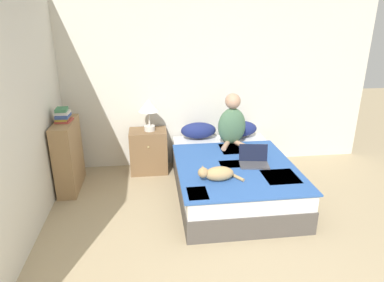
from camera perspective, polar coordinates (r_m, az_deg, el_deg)
wall_back at (r=5.16m, az=1.92°, el=9.75°), size 5.12×0.05×2.55m
wall_side at (r=3.81m, az=-26.63°, el=3.60°), size 0.05×4.06×2.55m
bed at (r=4.51m, az=6.59°, el=-5.95°), size 1.44×2.04×0.48m
pillow_near at (r=5.09m, az=1.07°, el=1.77°), size 0.52×0.29×0.24m
pillow_far at (r=5.21m, az=7.95°, el=2.04°), size 0.52×0.29×0.24m
person_sitting at (r=4.82m, az=6.69°, el=3.02°), size 0.39×0.38×0.73m
cat_tabby at (r=3.83m, az=4.16°, el=-5.41°), size 0.52×0.18×0.18m
laptop_open at (r=4.29m, az=10.27°, el=-3.25°), size 0.39×0.32×0.23m
nightstand at (r=5.11m, az=-7.23°, el=-1.67°), size 0.54×0.41×0.65m
table_lamp at (r=4.90m, az=-7.23°, el=5.52°), size 0.30×0.30×0.46m
bookshelf at (r=4.82m, az=-19.92°, el=-2.30°), size 0.24×0.73×0.94m
book_stack_top at (r=4.65m, az=-20.73°, el=4.03°), size 0.20×0.24×0.18m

